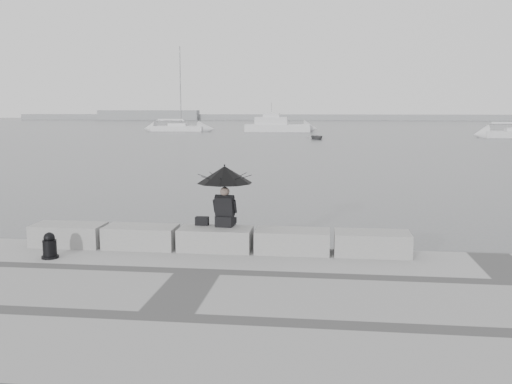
# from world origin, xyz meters

# --- Properties ---
(ground) EXTENTS (360.00, 360.00, 0.00)m
(ground) POSITION_xyz_m (0.00, 0.00, 0.00)
(ground) COLOR #494C4F
(ground) RESTS_ON ground
(stone_block_far_left) EXTENTS (1.60, 0.80, 0.50)m
(stone_block_far_left) POSITION_xyz_m (-3.40, -0.45, 0.75)
(stone_block_far_left) COLOR gray
(stone_block_far_left) RESTS_ON promenade
(stone_block_left) EXTENTS (1.60, 0.80, 0.50)m
(stone_block_left) POSITION_xyz_m (-1.70, -0.45, 0.75)
(stone_block_left) COLOR gray
(stone_block_left) RESTS_ON promenade
(stone_block_centre) EXTENTS (1.60, 0.80, 0.50)m
(stone_block_centre) POSITION_xyz_m (0.00, -0.45, 0.75)
(stone_block_centre) COLOR gray
(stone_block_centre) RESTS_ON promenade
(stone_block_right) EXTENTS (1.60, 0.80, 0.50)m
(stone_block_right) POSITION_xyz_m (1.70, -0.45, 0.75)
(stone_block_right) COLOR gray
(stone_block_right) RESTS_ON promenade
(stone_block_far_right) EXTENTS (1.60, 0.80, 0.50)m
(stone_block_far_right) POSITION_xyz_m (3.40, -0.45, 0.75)
(stone_block_far_right) COLOR gray
(stone_block_far_right) RESTS_ON promenade
(seated_person) EXTENTS (1.24, 1.24, 1.39)m
(seated_person) POSITION_xyz_m (0.17, -0.23, 2.02)
(seated_person) COLOR black
(seated_person) RESTS_ON stone_block_centre
(bag) EXTENTS (0.29, 0.17, 0.19)m
(bag) POSITION_xyz_m (-0.36, -0.17, 1.09)
(bag) COLOR black
(bag) RESTS_ON stone_block_centre
(mooring_bollard) EXTENTS (0.35, 0.35, 0.56)m
(mooring_bollard) POSITION_xyz_m (-3.30, -1.56, 0.73)
(mooring_bollard) COLOR black
(mooring_bollard) RESTS_ON promenade
(distant_landmass) EXTENTS (180.00, 8.00, 2.80)m
(distant_landmass) POSITION_xyz_m (-8.14, 154.51, 0.90)
(distant_landmass) COLOR gray
(distant_landmass) RESTS_ON ground
(sailboat_left) EXTENTS (8.18, 2.73, 12.90)m
(sailboat_left) POSITION_xyz_m (-20.47, 73.96, 0.52)
(sailboat_left) COLOR silver
(sailboat_left) RESTS_ON ground
(motor_cruiser) EXTENTS (9.83, 2.88, 4.50)m
(motor_cruiser) POSITION_xyz_m (-4.93, 73.72, 0.89)
(motor_cruiser) COLOR silver
(motor_cruiser) RESTS_ON ground
(dinghy) EXTENTS (3.29, 1.95, 0.52)m
(dinghy) POSITION_xyz_m (1.25, 53.88, 0.26)
(dinghy) COLOR slate
(dinghy) RESTS_ON ground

